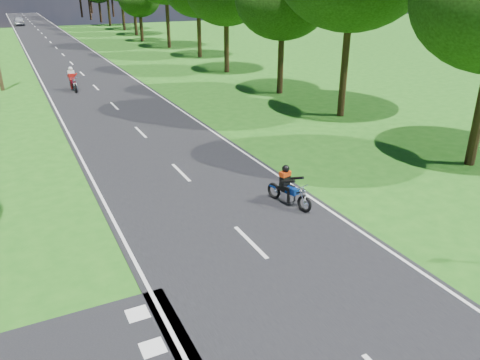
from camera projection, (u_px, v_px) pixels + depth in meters
ground at (286, 278)px, 12.00m from camera, size 160.00×160.00×0.00m
main_road at (56, 48)px, 53.23m from camera, size 7.00×140.00×0.02m
road_markings at (57, 50)px, 51.62m from camera, size 7.40×140.00×0.01m
rider_near_blue at (289, 186)px, 15.63m from camera, size 0.99×1.77×1.40m
rider_far_red at (72, 79)px, 32.17m from camera, size 0.71×1.95×1.61m
distant_car at (19, 21)px, 80.01m from camera, size 1.94×4.39×1.47m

